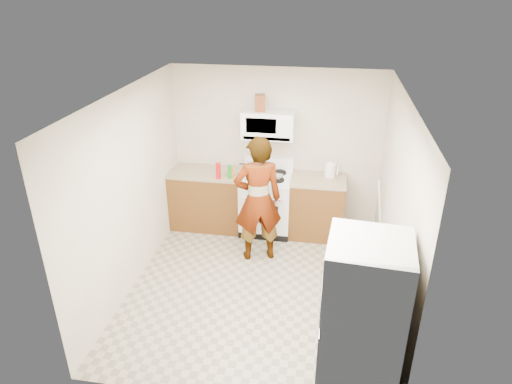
% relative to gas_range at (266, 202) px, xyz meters
% --- Properties ---
extents(floor, '(3.60, 3.60, 0.00)m').
position_rel_gas_range_xyz_m(floor, '(0.10, -1.48, -0.49)').
color(floor, gray).
rests_on(floor, ground).
extents(back_wall, '(3.20, 0.02, 2.50)m').
position_rel_gas_range_xyz_m(back_wall, '(0.10, 0.31, 0.76)').
color(back_wall, beige).
rests_on(back_wall, floor).
extents(right_wall, '(0.02, 3.60, 2.50)m').
position_rel_gas_range_xyz_m(right_wall, '(1.69, -1.48, 0.76)').
color(right_wall, beige).
rests_on(right_wall, floor).
extents(cabinet_left, '(1.12, 0.62, 0.90)m').
position_rel_gas_range_xyz_m(cabinet_left, '(-0.94, 0.01, -0.04)').
color(cabinet_left, brown).
rests_on(cabinet_left, floor).
extents(counter_left, '(1.14, 0.64, 0.03)m').
position_rel_gas_range_xyz_m(counter_left, '(-0.94, 0.01, 0.43)').
color(counter_left, tan).
rests_on(counter_left, cabinet_left).
extents(cabinet_right, '(0.80, 0.62, 0.90)m').
position_rel_gas_range_xyz_m(cabinet_right, '(0.78, 0.01, -0.04)').
color(cabinet_right, brown).
rests_on(cabinet_right, floor).
extents(counter_right, '(0.82, 0.64, 0.03)m').
position_rel_gas_range_xyz_m(counter_right, '(0.78, 0.01, 0.43)').
color(counter_right, tan).
rests_on(counter_right, cabinet_right).
extents(gas_range, '(0.76, 0.65, 1.13)m').
position_rel_gas_range_xyz_m(gas_range, '(0.00, 0.00, 0.00)').
color(gas_range, white).
rests_on(gas_range, floor).
extents(microwave, '(0.76, 0.38, 0.40)m').
position_rel_gas_range_xyz_m(microwave, '(0.00, 0.13, 1.21)').
color(microwave, white).
rests_on(microwave, back_wall).
extents(person, '(0.77, 0.62, 1.81)m').
position_rel_gas_range_xyz_m(person, '(-0.01, -0.78, 0.42)').
color(person, tan).
rests_on(person, floor).
extents(fridge, '(0.75, 0.75, 1.70)m').
position_rel_gas_range_xyz_m(fridge, '(1.29, -2.97, 0.36)').
color(fridge, '#BBBBB7').
rests_on(fridge, floor).
extents(kettle, '(0.19, 0.19, 0.20)m').
position_rel_gas_range_xyz_m(kettle, '(0.94, 0.14, 0.55)').
color(kettle, white).
rests_on(kettle, counter_right).
extents(jug, '(0.17, 0.17, 0.24)m').
position_rel_gas_range_xyz_m(jug, '(-0.12, 0.09, 1.53)').
color(jug, brown).
rests_on(jug, microwave).
extents(saucepan, '(0.23, 0.23, 0.11)m').
position_rel_gas_range_xyz_m(saucepan, '(-0.24, 0.14, 0.52)').
color(saucepan, '#A9A9AE').
rests_on(saucepan, gas_range).
extents(tray, '(0.28, 0.21, 0.05)m').
position_rel_gas_range_xyz_m(tray, '(0.11, -0.06, 0.47)').
color(tray, white).
rests_on(tray, gas_range).
extents(bottle_spray, '(0.08, 0.08, 0.25)m').
position_rel_gas_range_xyz_m(bottle_spray, '(-0.69, -0.23, 0.57)').
color(bottle_spray, red).
rests_on(bottle_spray, counter_left).
extents(bottle_hot_sauce, '(0.06, 0.06, 0.17)m').
position_rel_gas_range_xyz_m(bottle_hot_sauce, '(-0.50, -0.16, 0.53)').
color(bottle_hot_sauce, '#CE5E16').
rests_on(bottle_hot_sauce, counter_left).
extents(bottle_green_cap, '(0.08, 0.08, 0.21)m').
position_rel_gas_range_xyz_m(bottle_green_cap, '(-0.53, -0.19, 0.55)').
color(bottle_green_cap, '#177E1A').
rests_on(bottle_green_cap, counter_left).
extents(pot_lid, '(0.28, 0.28, 0.01)m').
position_rel_gas_range_xyz_m(pot_lid, '(-0.54, -0.02, 0.46)').
color(pot_lid, silver).
rests_on(pot_lid, counter_left).
extents(broom, '(0.21, 0.19, 1.20)m').
position_rel_gas_range_xyz_m(broom, '(1.67, -0.48, 0.12)').
color(broom, white).
rests_on(broom, floor).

